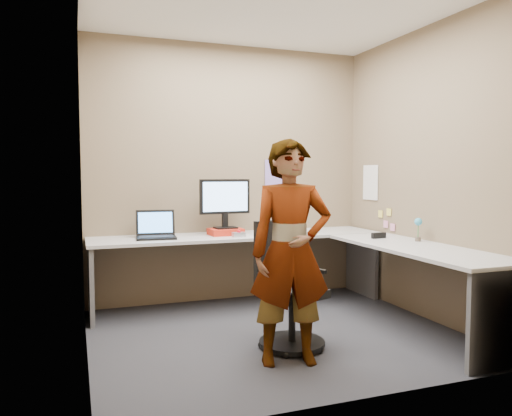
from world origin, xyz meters
name	(u,v)px	position (x,y,z in m)	size (l,w,h in m)	color
ground	(275,334)	(0.00, 0.00, 0.00)	(3.00, 3.00, 0.00)	#232227
wall_back	(230,173)	(0.00, 1.30, 1.35)	(3.00, 3.00, 0.00)	brown
wall_right	(426,173)	(1.50, 0.00, 1.35)	(2.70, 2.70, 0.00)	brown
wall_left	(83,173)	(-1.50, 0.00, 1.35)	(2.70, 2.70, 0.00)	brown
ceiling	(276,5)	(0.00, 0.00, 2.70)	(3.00, 3.00, 0.00)	white
desk	(303,255)	(0.44, 0.39, 0.59)	(2.98, 2.58, 0.73)	silver
paper_ream	(226,232)	(-0.14, 0.99, 0.76)	(0.33, 0.24, 0.07)	red
monitor	(225,199)	(-0.14, 1.01, 1.09)	(0.52, 0.16, 0.50)	black
laptop	(156,231)	(-0.84, 0.99, 0.80)	(0.40, 0.34, 0.26)	black
trackball_mouse	(239,234)	(-0.06, 0.80, 0.76)	(0.12, 0.08, 0.07)	#B7B7BC
origami	(261,234)	(0.15, 0.75, 0.76)	(0.10, 0.10, 0.06)	white
stapler	(379,235)	(1.16, 0.24, 0.76)	(0.15, 0.04, 0.06)	black
flower	(418,226)	(1.38, -0.06, 0.87)	(0.07, 0.07, 0.22)	brown
calendar_purple	(278,178)	(0.55, 1.29, 1.30)	(0.30, 0.01, 0.40)	#846BB7
calendar_white	(370,183)	(1.49, 0.90, 1.25)	(0.01, 0.28, 0.38)	white
sticky_note_a	(389,212)	(1.49, 0.55, 0.95)	(0.01, 0.07, 0.07)	#F2E059
sticky_note_b	(386,224)	(1.49, 0.60, 0.82)	(0.01, 0.07, 0.07)	pink
sticky_note_c	(393,227)	(1.49, 0.48, 0.80)	(0.01, 0.07, 0.07)	pink
sticky_note_d	(380,214)	(1.49, 0.70, 0.92)	(0.01, 0.07, 0.07)	#F2E059
office_chair	(287,296)	(-0.02, -0.29, 0.39)	(0.56, 0.55, 0.96)	black
person	(291,252)	(-0.14, -0.62, 0.80)	(0.58, 0.38, 1.59)	#999399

